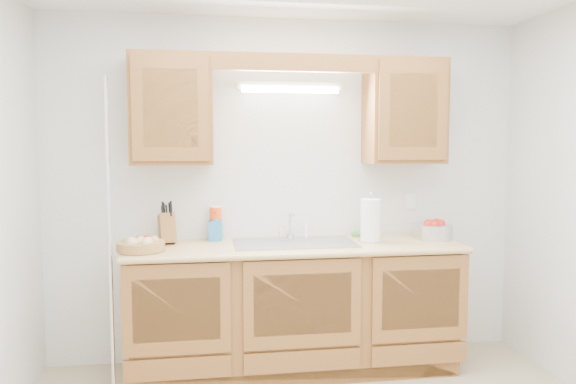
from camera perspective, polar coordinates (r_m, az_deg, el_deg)
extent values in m
cube|color=silver|center=(4.17, 0.02, 0.20)|extent=(3.50, 0.02, 2.50)
cube|color=silver|center=(1.32, 20.85, -10.45)|extent=(3.50, 0.02, 2.50)
cube|color=brown|center=(4.03, 0.69, -11.72)|extent=(2.20, 0.60, 0.86)
cube|color=tan|center=(3.91, 0.73, -5.59)|extent=(2.30, 0.63, 0.04)
cube|color=brown|center=(3.95, -11.71, 8.19)|extent=(0.55, 0.33, 0.75)
cube|color=brown|center=(4.21, 11.72, 7.98)|extent=(0.55, 0.33, 0.75)
cube|color=brown|center=(3.89, 0.74, 13.02)|extent=(2.20, 0.05, 0.12)
cylinder|color=white|center=(4.07, 0.24, 10.38)|extent=(0.70, 0.05, 0.05)
cube|color=white|center=(4.10, 0.17, 10.75)|extent=(0.76, 0.06, 0.05)
cube|color=#9E9EA3|center=(3.92, 0.69, -5.21)|extent=(0.84, 0.46, 0.01)
cube|color=#9E9EA3|center=(3.91, -2.37, -6.49)|extent=(0.39, 0.40, 0.16)
cube|color=#9E9EA3|center=(3.98, 3.69, -6.29)|extent=(0.39, 0.40, 0.16)
cylinder|color=silver|center=(4.11, 0.22, -4.49)|extent=(0.06, 0.06, 0.04)
cylinder|color=silver|center=(4.10, 0.23, -3.39)|extent=(0.02, 0.02, 0.16)
cylinder|color=silver|center=(4.04, 0.34, -2.23)|extent=(0.02, 0.12, 0.02)
cylinder|color=white|center=(4.13, 1.87, -3.90)|extent=(0.03, 0.03, 0.12)
cylinder|color=silver|center=(3.63, -17.66, -4.71)|extent=(0.03, 0.03, 2.00)
cube|color=white|center=(4.41, 12.31, -0.95)|extent=(0.08, 0.01, 0.12)
cylinder|color=#AF8546|center=(3.76, -14.72, -5.33)|extent=(0.40, 0.40, 0.06)
sphere|color=#D8C67F|center=(3.73, -15.57, -5.01)|extent=(0.08, 0.08, 0.08)
sphere|color=#D8C67F|center=(3.71, -14.14, -5.03)|extent=(0.08, 0.08, 0.08)
sphere|color=tan|center=(3.78, -13.52, -4.84)|extent=(0.07, 0.07, 0.07)
sphere|color=red|center=(3.81, -14.91, -4.82)|extent=(0.07, 0.07, 0.07)
sphere|color=#72A53F|center=(3.79, -15.98, -4.89)|extent=(0.07, 0.07, 0.07)
sphere|color=#D8C67F|center=(3.75, -14.75, -4.95)|extent=(0.07, 0.07, 0.07)
sphere|color=red|center=(3.83, -14.23, -4.77)|extent=(0.06, 0.06, 0.06)
cube|color=brown|center=(4.00, -12.19, -3.66)|extent=(0.14, 0.19, 0.23)
cylinder|color=black|center=(3.97, -12.65, -1.96)|extent=(0.02, 0.04, 0.09)
cylinder|color=black|center=(3.97, -12.24, -1.89)|extent=(0.02, 0.04, 0.09)
cylinder|color=black|center=(3.96, -11.83, -1.83)|extent=(0.02, 0.04, 0.09)
cylinder|color=black|center=(4.00, -12.48, -1.72)|extent=(0.02, 0.04, 0.09)
cylinder|color=black|center=(4.00, -11.94, -1.66)|extent=(0.02, 0.04, 0.09)
cylinder|color=black|center=(4.03, -12.59, -1.56)|extent=(0.02, 0.04, 0.09)
cylinder|color=black|center=(4.03, -11.79, -1.50)|extent=(0.02, 0.04, 0.09)
cylinder|color=#FC4D0E|center=(4.08, -7.37, -3.20)|extent=(0.09, 0.09, 0.24)
cylinder|color=white|center=(4.07, -7.39, -1.46)|extent=(0.08, 0.08, 0.01)
imported|color=#287FCB|center=(4.07, -7.36, -3.42)|extent=(0.11, 0.11, 0.21)
cube|color=#CC333F|center=(4.26, 7.37, -4.45)|extent=(0.14, 0.11, 0.01)
cube|color=green|center=(4.26, 7.37, -4.30)|extent=(0.14, 0.11, 0.02)
cylinder|color=silver|center=(4.02, 8.38, -4.98)|extent=(0.17, 0.17, 0.01)
cylinder|color=silver|center=(4.00, 8.41, -2.59)|extent=(0.02, 0.02, 0.35)
cylinder|color=white|center=(4.00, 8.41, -2.82)|extent=(0.17, 0.17, 0.29)
sphere|color=silver|center=(3.98, 8.44, -0.10)|extent=(0.02, 0.02, 0.02)
cylinder|color=silver|center=(4.24, 14.50, -3.90)|extent=(0.37, 0.37, 0.11)
sphere|color=red|center=(4.22, 14.11, -3.18)|extent=(0.08, 0.08, 0.08)
sphere|color=red|center=(4.26, 14.81, -3.11)|extent=(0.08, 0.08, 0.08)
sphere|color=red|center=(4.20, 14.69, -3.23)|extent=(0.08, 0.08, 0.08)
sphere|color=red|center=(4.23, 15.18, -3.18)|extent=(0.08, 0.08, 0.08)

